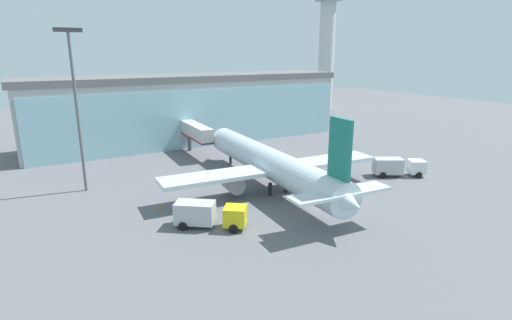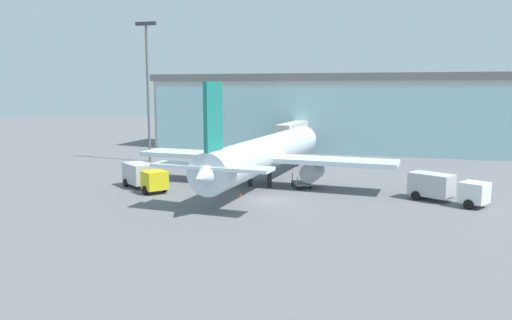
# 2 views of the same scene
# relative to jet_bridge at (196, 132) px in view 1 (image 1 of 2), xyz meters

# --- Properties ---
(ground) EXTENTS (240.00, 240.00, 0.00)m
(ground) POSITION_rel_jet_bridge_xyz_m (3.88, -29.96, -4.12)
(ground) COLOR slate
(terminal_building) EXTENTS (62.96, 13.73, 13.28)m
(terminal_building) POSITION_rel_jet_bridge_xyz_m (3.87, 11.78, 2.52)
(terminal_building) COLOR #A8A8A8
(terminal_building) RESTS_ON ground
(jet_bridge) EXTENTS (2.98, 11.46, 5.50)m
(jet_bridge) POSITION_rel_jet_bridge_xyz_m (0.00, 0.00, 0.00)
(jet_bridge) COLOR beige
(jet_bridge) RESTS_ON ground
(control_tower) EXTENTS (8.89, 8.89, 37.34)m
(control_tower) POSITION_rel_jet_bridge_xyz_m (59.59, 36.64, 17.94)
(control_tower) COLOR silver
(control_tower) RESTS_ON ground
(apron_light_mast) EXTENTS (3.20, 0.40, 20.31)m
(apron_light_mast) POSITION_rel_jet_bridge_xyz_m (-19.66, -9.72, 7.81)
(apron_light_mast) COLOR #59595E
(apron_light_mast) RESTS_ON ground
(airplane) EXTENTS (29.85, 35.72, 11.45)m
(airplane) POSITION_rel_jet_bridge_xyz_m (1.38, -21.69, -0.65)
(airplane) COLOR silver
(airplane) RESTS_ON ground
(catering_truck) EXTENTS (7.12, 6.21, 2.65)m
(catering_truck) POSITION_rel_jet_bridge_xyz_m (-10.60, -28.38, -2.65)
(catering_truck) COLOR yellow
(catering_truck) RESTS_ON ground
(fuel_truck) EXTENTS (7.42, 5.56, 2.65)m
(fuel_truck) POSITION_rel_jet_bridge_xyz_m (20.38, -26.19, -2.65)
(fuel_truck) COLOR silver
(fuel_truck) RESTS_ON ground
(baggage_cart) EXTENTS (2.65, 3.22, 1.50)m
(baggage_cart) POSITION_rel_jet_bridge_xyz_m (5.80, -23.05, -3.62)
(baggage_cart) COLOR slate
(baggage_cart) RESTS_ON ground
(safety_cone_nose) EXTENTS (0.36, 0.36, 0.55)m
(safety_cone_nose) POSITION_rel_jet_bridge_xyz_m (0.66, -29.10, -3.85)
(safety_cone_nose) COLOR orange
(safety_cone_nose) RESTS_ON ground
(safety_cone_wingtip) EXTENTS (0.36, 0.36, 0.55)m
(safety_cone_wingtip) POSITION_rel_jet_bridge_xyz_m (-13.36, -20.91, -3.85)
(safety_cone_wingtip) COLOR orange
(safety_cone_wingtip) RESTS_ON ground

